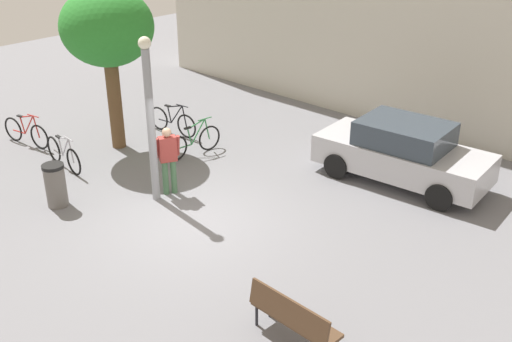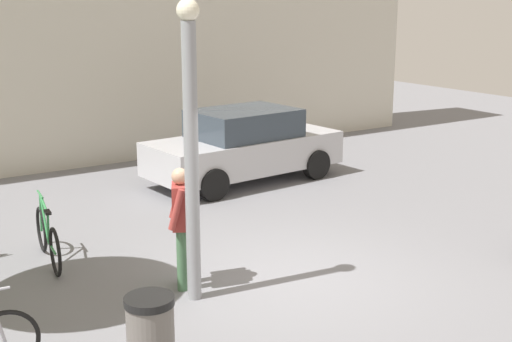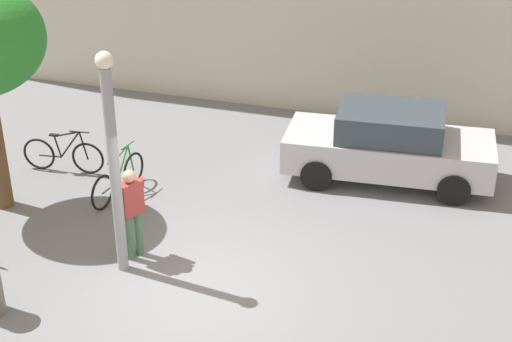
# 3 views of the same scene
# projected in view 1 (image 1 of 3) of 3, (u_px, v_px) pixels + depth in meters

# --- Properties ---
(ground_plane) EXTENTS (36.00, 36.00, 0.00)m
(ground_plane) POSITION_uv_depth(u_px,v_px,m) (193.00, 221.00, 13.47)
(ground_plane) COLOR slate
(lamppost) EXTENTS (0.28, 0.28, 3.83)m
(lamppost) POSITION_uv_depth(u_px,v_px,m) (150.00, 115.00, 13.51)
(lamppost) COLOR gray
(lamppost) RESTS_ON ground_plane
(person_by_lamppost) EXTENTS (0.47, 0.63, 1.67)m
(person_by_lamppost) POSITION_uv_depth(u_px,v_px,m) (168.00, 156.00, 14.24)
(person_by_lamppost) COLOR #47704C
(person_by_lamppost) RESTS_ON ground_plane
(park_bench) EXTENTS (1.62, 0.53, 0.92)m
(park_bench) POSITION_uv_depth(u_px,v_px,m) (292.00, 316.00, 9.67)
(park_bench) COLOR #513823
(park_bench) RESTS_ON ground_plane
(plaza_tree) EXTENTS (2.42, 2.42, 4.39)m
(plaza_tree) POSITION_uv_depth(u_px,v_px,m) (107.00, 29.00, 15.80)
(plaza_tree) COLOR brown
(plaza_tree) RESTS_ON ground_plane
(bicycle_silver) EXTENTS (1.81, 0.20, 0.97)m
(bicycle_silver) POSITION_uv_depth(u_px,v_px,m) (64.00, 155.00, 15.76)
(bicycle_silver) COLOR black
(bicycle_silver) RESTS_ON ground_plane
(bicycle_green) EXTENTS (0.26, 1.80, 0.97)m
(bicycle_green) POSITION_uv_depth(u_px,v_px,m) (193.00, 142.00, 16.51)
(bicycle_green) COLOR black
(bicycle_green) RESTS_ON ground_plane
(bicycle_red) EXTENTS (1.79, 0.38, 0.97)m
(bicycle_red) POSITION_uv_depth(u_px,v_px,m) (26.00, 132.00, 17.15)
(bicycle_red) COLOR black
(bicycle_red) RESTS_ON ground_plane
(bicycle_black) EXTENTS (1.80, 0.26, 0.97)m
(bicycle_black) POSITION_uv_depth(u_px,v_px,m) (173.00, 121.00, 17.92)
(bicycle_black) COLOR black
(bicycle_black) RESTS_ON ground_plane
(parked_car_silver) EXTENTS (4.33, 2.09, 1.55)m
(parked_car_silver) POSITION_uv_depth(u_px,v_px,m) (403.00, 152.00, 14.92)
(parked_car_silver) COLOR #B7B7BC
(parked_car_silver) RESTS_ON ground_plane
(trash_bin) EXTENTS (0.49, 0.49, 1.02)m
(trash_bin) POSITION_uv_depth(u_px,v_px,m) (56.00, 185.00, 13.89)
(trash_bin) COLOR #66605B
(trash_bin) RESTS_ON ground_plane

